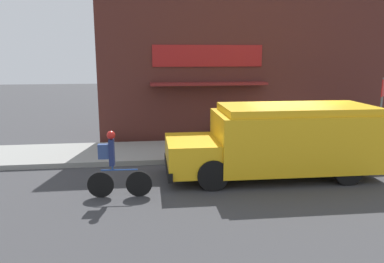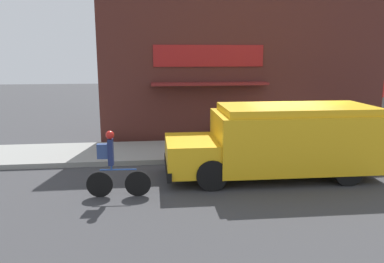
# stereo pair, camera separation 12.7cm
# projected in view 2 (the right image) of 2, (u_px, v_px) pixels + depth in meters

# --- Properties ---
(ground_plane) EXTENTS (70.00, 70.00, 0.00)m
(ground_plane) POSITION_uv_depth(u_px,v_px,m) (287.00, 160.00, 12.41)
(ground_plane) COLOR #38383A
(sidewalk) EXTENTS (28.00, 2.70, 0.16)m
(sidewalk) POSITION_uv_depth(u_px,v_px,m) (274.00, 148.00, 13.71)
(sidewalk) COLOR gray
(sidewalk) RESTS_ON ground_plane
(storefront) EXTENTS (12.82, 0.82, 5.83)m
(storefront) POSITION_uv_depth(u_px,v_px,m) (261.00, 68.00, 14.84)
(storefront) COLOR #4C231E
(storefront) RESTS_ON ground_plane
(school_bus) EXTENTS (6.00, 2.66, 2.05)m
(school_bus) POSITION_uv_depth(u_px,v_px,m) (282.00, 140.00, 10.60)
(school_bus) COLOR yellow
(school_bus) RESTS_ON ground_plane
(cyclist) EXTENTS (1.58, 0.21, 1.67)m
(cyclist) POSITION_uv_depth(u_px,v_px,m) (113.00, 165.00, 9.09)
(cyclist) COLOR black
(cyclist) RESTS_ON ground_plane
(stop_sign_post) EXTENTS (0.45, 0.45, 2.50)m
(stop_sign_post) POSITION_uv_depth(u_px,v_px,m) (384.00, 102.00, 13.01)
(stop_sign_post) COLOR slate
(stop_sign_post) RESTS_ON sidewalk
(trash_bin) EXTENTS (0.62, 0.62, 0.85)m
(trash_bin) POSITION_uv_depth(u_px,v_px,m) (229.00, 130.00, 14.34)
(trash_bin) COLOR #38383D
(trash_bin) RESTS_ON sidewalk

